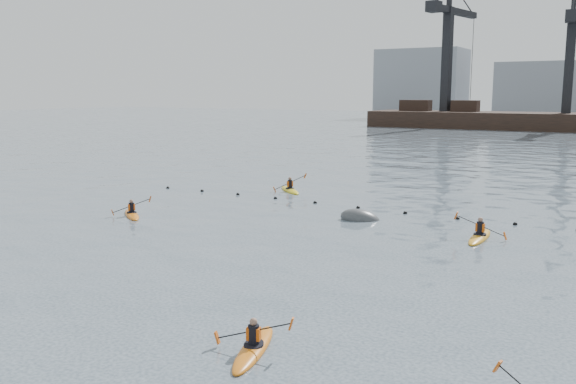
% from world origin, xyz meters
% --- Properties ---
extents(ground, '(400.00, 400.00, 0.00)m').
position_xyz_m(ground, '(0.00, 0.00, 0.00)').
color(ground, '#323C49').
rests_on(ground, ground).
extents(float_line, '(33.24, 0.73, 0.24)m').
position_xyz_m(float_line, '(-0.50, 22.53, 0.03)').
color(float_line, black).
rests_on(float_line, ground).
extents(barge_pier, '(72.00, 19.30, 29.50)m').
position_xyz_m(barge_pier, '(-0.22, 110.00, 1.89)').
color(barge_pier, black).
rests_on(barge_pier, ground).
extents(kayaker_0, '(2.16, 3.30, 1.15)m').
position_xyz_m(kayaker_0, '(3.83, 2.25, 0.10)').
color(kayaker_0, orange).
rests_on(kayaker_0, ground).
extents(kayaker_2, '(2.98, 2.55, 1.18)m').
position_xyz_m(kayaker_2, '(-12.17, 13.98, 0.10)').
color(kayaker_2, orange).
rests_on(kayaker_2, ground).
extents(kayaker_3, '(2.49, 3.63, 1.32)m').
position_xyz_m(kayaker_3, '(6.09, 18.36, 0.11)').
color(kayaker_3, orange).
rests_on(kayaker_3, ground).
extents(kayaker_5, '(3.06, 2.94, 1.36)m').
position_xyz_m(kayaker_5, '(-8.76, 25.93, 0.11)').
color(kayaker_5, yellow).
rests_on(kayaker_5, ground).
extents(mooring_buoy, '(2.73, 2.18, 1.55)m').
position_xyz_m(mooring_buoy, '(-0.57, 19.48, 0.00)').
color(mooring_buoy, '#3A3C3F').
rests_on(mooring_buoy, ground).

